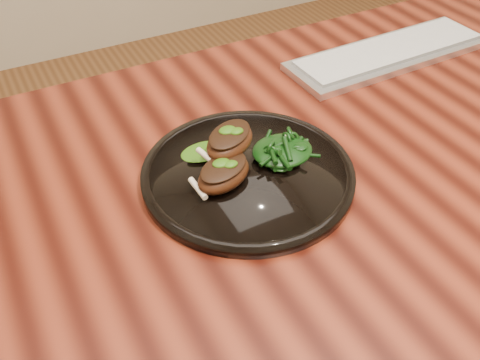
% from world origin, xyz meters
% --- Properties ---
extents(desk, '(1.60, 0.80, 0.75)m').
position_xyz_m(desk, '(0.00, 0.00, 0.67)').
color(desk, black).
rests_on(desk, ground).
extents(plate, '(0.31, 0.31, 0.02)m').
position_xyz_m(plate, '(-0.22, -0.00, 0.76)').
color(plate, black).
rests_on(plate, desk).
extents(lamb_chop_front, '(0.11, 0.09, 0.04)m').
position_xyz_m(lamb_chop_front, '(-0.26, -0.02, 0.79)').
color(lamb_chop_front, '#411D0C').
rests_on(lamb_chop_front, plate).
extents(lamb_chop_back, '(0.11, 0.10, 0.04)m').
position_xyz_m(lamb_chop_back, '(-0.23, 0.03, 0.81)').
color(lamb_chop_back, '#411D0C').
rests_on(lamb_chop_back, plate).
extents(herb_smear, '(0.07, 0.05, 0.00)m').
position_xyz_m(herb_smear, '(-0.26, 0.06, 0.77)').
color(herb_smear, '#1E4B08').
rests_on(herb_smear, plate).
extents(greens_heap, '(0.09, 0.09, 0.04)m').
position_xyz_m(greens_heap, '(-0.16, 0.00, 0.78)').
color(greens_heap, black).
rests_on(greens_heap, plate).
extents(keyboard, '(0.44, 0.14, 0.02)m').
position_xyz_m(keyboard, '(0.22, 0.19, 0.76)').
color(keyboard, silver).
rests_on(keyboard, desk).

